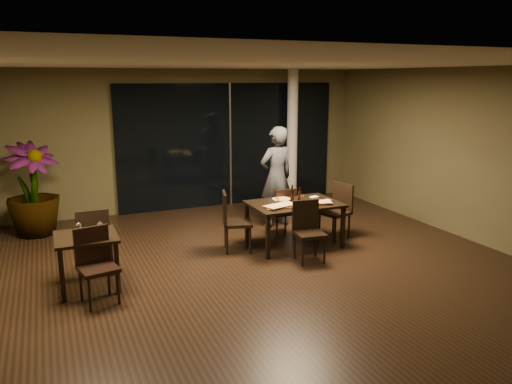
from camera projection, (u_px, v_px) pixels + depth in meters
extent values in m
plane|color=black|center=(259.00, 270.00, 7.48)|extent=(8.00, 8.00, 0.00)
cube|color=#474126|center=(185.00, 140.00, 10.78)|extent=(8.00, 0.10, 3.00)
cube|color=#474126|center=(487.00, 268.00, 3.51)|extent=(8.00, 0.10, 3.00)
cube|color=#474126|center=(472.00, 155.00, 8.69)|extent=(0.10, 8.00, 3.00)
cube|color=silver|center=(259.00, 62.00, 6.81)|extent=(8.00, 8.00, 0.04)
cube|color=black|center=(230.00, 145.00, 11.11)|extent=(5.00, 0.06, 2.70)
cylinder|color=silver|center=(292.00, 137.00, 11.34)|extent=(0.24, 0.24, 3.00)
cube|color=black|center=(294.00, 204.00, 8.42)|extent=(1.50, 1.00, 0.04)
cube|color=black|center=(268.00, 238.00, 7.84)|extent=(0.06, 0.06, 0.71)
cube|color=black|center=(343.00, 228.00, 8.37)|extent=(0.06, 0.06, 0.71)
cube|color=black|center=(247.00, 223.00, 8.63)|extent=(0.06, 0.06, 0.71)
cube|color=black|center=(317.00, 215.00, 9.16)|extent=(0.06, 0.06, 0.71)
cube|color=black|center=(86.00, 237.00, 6.67)|extent=(0.80, 0.80, 0.04)
cube|color=black|center=(62.00, 276.00, 6.32)|extent=(0.06, 0.06, 0.71)
cube|color=black|center=(117.00, 268.00, 6.58)|extent=(0.06, 0.06, 0.71)
cube|color=black|center=(60.00, 259.00, 6.93)|extent=(0.06, 0.06, 0.71)
cube|color=black|center=(110.00, 252.00, 7.19)|extent=(0.06, 0.06, 0.71)
cube|color=black|center=(281.00, 212.00, 9.06)|extent=(0.41, 0.41, 0.05)
cylinder|color=black|center=(285.00, 220.00, 9.32)|extent=(0.03, 0.03, 0.42)
cylinder|color=black|center=(269.00, 222.00, 9.20)|extent=(0.03, 0.03, 0.42)
cylinder|color=black|center=(294.00, 225.00, 9.02)|extent=(0.03, 0.03, 0.42)
cylinder|color=black|center=(277.00, 227.00, 8.89)|extent=(0.03, 0.03, 0.42)
cube|color=black|center=(286.00, 202.00, 8.84)|extent=(0.41, 0.04, 0.47)
cube|color=black|center=(310.00, 234.00, 7.73)|extent=(0.49, 0.49, 0.05)
cylinder|color=black|center=(303.00, 252.00, 7.56)|extent=(0.04, 0.04, 0.45)
cylinder|color=black|center=(324.00, 250.00, 7.66)|extent=(0.04, 0.04, 0.45)
cylinder|color=black|center=(295.00, 245.00, 7.90)|extent=(0.04, 0.04, 0.45)
cylinder|color=black|center=(316.00, 243.00, 7.99)|extent=(0.04, 0.04, 0.45)
cube|color=black|center=(305.00, 215.00, 7.86)|extent=(0.44, 0.10, 0.50)
cube|color=black|center=(237.00, 223.00, 8.22)|extent=(0.57, 0.57, 0.05)
cylinder|color=black|center=(250.00, 240.00, 8.11)|extent=(0.04, 0.04, 0.47)
cylinder|color=black|center=(248.00, 233.00, 8.48)|extent=(0.04, 0.04, 0.47)
cylinder|color=black|center=(227.00, 241.00, 8.07)|extent=(0.04, 0.04, 0.47)
cylinder|color=black|center=(225.00, 234.00, 8.43)|extent=(0.04, 0.04, 0.47)
cube|color=black|center=(225.00, 208.00, 8.13)|extent=(0.17, 0.45, 0.52)
cube|color=black|center=(335.00, 213.00, 8.87)|extent=(0.56, 0.56, 0.05)
cylinder|color=black|center=(320.00, 225.00, 8.95)|extent=(0.04, 0.04, 0.46)
cylinder|color=black|center=(335.00, 230.00, 8.67)|extent=(0.04, 0.04, 0.46)
cylinder|color=black|center=(333.00, 221.00, 9.18)|extent=(0.04, 0.04, 0.46)
cylinder|color=black|center=(349.00, 226.00, 8.90)|extent=(0.04, 0.04, 0.46)
cube|color=black|center=(343.00, 197.00, 8.94)|extent=(0.17, 0.44, 0.51)
cube|color=black|center=(93.00, 241.00, 7.32)|extent=(0.46, 0.46, 0.05)
cylinder|color=black|center=(105.00, 251.00, 7.61)|extent=(0.04, 0.04, 0.47)
cylinder|color=black|center=(80.00, 254.00, 7.47)|extent=(0.04, 0.04, 0.47)
cylinder|color=black|center=(109.00, 258.00, 7.28)|extent=(0.04, 0.04, 0.47)
cylinder|color=black|center=(82.00, 262.00, 7.13)|extent=(0.04, 0.04, 0.47)
cube|color=black|center=(93.00, 228.00, 7.08)|extent=(0.46, 0.05, 0.52)
cube|color=black|center=(98.00, 269.00, 6.29)|extent=(0.53, 0.53, 0.05)
cylinder|color=black|center=(90.00, 294.00, 6.09)|extent=(0.04, 0.04, 0.46)
cylinder|color=black|center=(119.00, 287.00, 6.29)|extent=(0.04, 0.04, 0.46)
cylinder|color=black|center=(81.00, 284.00, 6.38)|extent=(0.04, 0.04, 0.46)
cylinder|color=black|center=(109.00, 278.00, 6.58)|extent=(0.04, 0.04, 0.46)
cube|color=black|center=(92.00, 246.00, 6.39)|extent=(0.44, 0.13, 0.51)
imported|color=#313336|center=(276.00, 177.00, 9.50)|extent=(0.71, 0.53, 1.93)
imported|color=#1B4F1A|center=(33.00, 189.00, 8.98)|extent=(1.25, 1.25, 1.69)
cube|color=#422715|center=(280.00, 207.00, 8.14)|extent=(0.57, 0.29, 0.01)
cube|color=#4E3419|center=(316.00, 203.00, 8.34)|extent=(0.51, 0.29, 0.01)
cylinder|color=#B42114|center=(282.00, 199.00, 8.62)|extent=(0.31, 0.31, 0.01)
cylinder|color=white|center=(277.00, 201.00, 8.35)|extent=(0.08, 0.08, 0.09)
cylinder|color=white|center=(301.00, 198.00, 8.56)|extent=(0.08, 0.08, 0.10)
cube|color=white|center=(327.00, 200.00, 8.55)|extent=(0.19, 0.12, 0.01)
cube|color=white|center=(315.00, 197.00, 8.80)|extent=(0.20, 0.14, 0.01)
cube|color=white|center=(90.00, 238.00, 6.55)|extent=(0.20, 0.16, 0.01)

